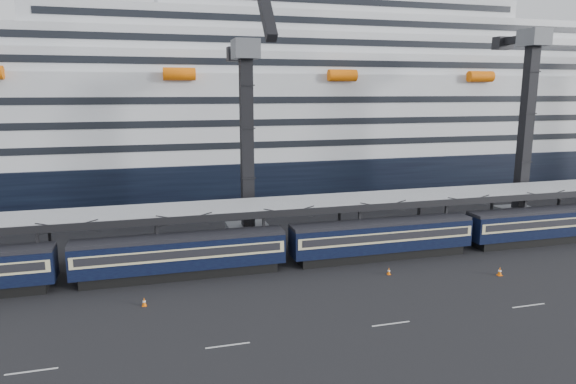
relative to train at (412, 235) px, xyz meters
The scene contains 9 objects.
ground 11.25m from the train, 65.06° to the right, with size 260.00×260.00×0.00m, color black.
train is the anchor object (origin of this frame).
canopy 6.85m from the train, 40.71° to the left, with size 130.00×6.25×5.53m.
cruise_ship 37.56m from the train, 84.34° to the left, with size 214.09×28.84×34.00m.
crane_dark_near 20.10m from the train, 150.76° to the left, with size 4.50×17.75×35.08m.
crane_dark_mid 23.83m from the train, 21.11° to the left, with size 4.50×18.24×39.64m.
traffic_cone_b 27.39m from the train, 167.68° to the right, with size 0.36×0.36×0.72m.
traffic_cone_c 6.91m from the train, 136.41° to the right, with size 0.34×0.34×0.68m.
traffic_cone_d 9.20m from the train, 57.03° to the right, with size 0.42×0.42×0.84m.
Camera 1 is at (-30.64, -35.55, 16.74)m, focal length 32.00 mm.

